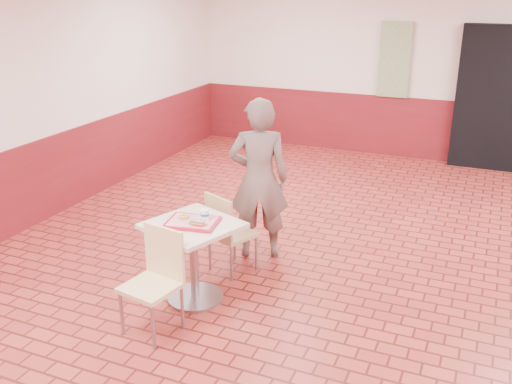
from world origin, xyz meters
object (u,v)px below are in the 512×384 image
at_px(serving_tray, 192,222).
at_px(long_john_donut, 197,223).
at_px(chair_main_back, 227,229).
at_px(chair_main_front, 156,275).
at_px(customer, 259,179).
at_px(main_table, 194,249).
at_px(paper_cup, 205,215).
at_px(ring_donut, 184,216).

xyz_separation_m(serving_tray, long_john_donut, (0.08, -0.07, 0.04)).
bearing_deg(chair_main_back, chair_main_front, 107.88).
distance_m(chair_main_front, customer, 1.68).
bearing_deg(chair_main_back, main_table, 108.65).
bearing_deg(paper_cup, serving_tray, -146.50).
height_order(main_table, long_john_donut, long_john_donut).
height_order(main_table, ring_donut, ring_donut).
distance_m(chair_main_back, serving_tray, 0.67).
bearing_deg(serving_tray, ring_donut, 161.24).
bearing_deg(main_table, chair_main_front, -96.40).
bearing_deg(chair_main_front, chair_main_back, 94.95).
distance_m(main_table, chair_main_back, 0.60).
relative_size(chair_main_back, paper_cup, 8.61).
height_order(serving_tray, ring_donut, ring_donut).
bearing_deg(serving_tray, long_john_donut, -38.81).
relative_size(customer, ring_donut, 18.45).
distance_m(main_table, long_john_donut, 0.32).
xyz_separation_m(customer, ring_donut, (-0.28, -1.06, -0.05)).
distance_m(chair_main_back, ring_donut, 0.67).
distance_m(chair_main_front, serving_tray, 0.60).
relative_size(main_table, customer, 0.45).
xyz_separation_m(ring_donut, long_john_donut, (0.19, -0.10, 0.01)).
height_order(main_table, chair_main_back, chair_main_back).
height_order(customer, serving_tray, customer).
distance_m(main_table, paper_cup, 0.35).
relative_size(chair_main_back, ring_donut, 9.11).
bearing_deg(chair_main_front, main_table, 94.08).
xyz_separation_m(serving_tray, ring_donut, (-0.10, 0.03, 0.03)).
relative_size(customer, serving_tray, 3.84).
relative_size(serving_tray, paper_cup, 4.54).
relative_size(main_table, ring_donut, 8.21).
xyz_separation_m(main_table, paper_cup, (0.09, 0.06, 0.33)).
relative_size(chair_main_back, serving_tray, 1.90).
bearing_deg(main_table, long_john_donut, -38.81).
relative_size(chair_main_back, long_john_donut, 5.31).
distance_m(long_john_donut, paper_cup, 0.13).
relative_size(main_table, chair_main_front, 0.85).
xyz_separation_m(chair_main_back, long_john_donut, (0.03, -0.66, 0.34)).
bearing_deg(ring_donut, main_table, -18.76).
xyz_separation_m(main_table, long_john_donut, (0.08, -0.07, 0.30)).
bearing_deg(paper_cup, long_john_donut, -94.13).
bearing_deg(chair_main_front, paper_cup, 86.02).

